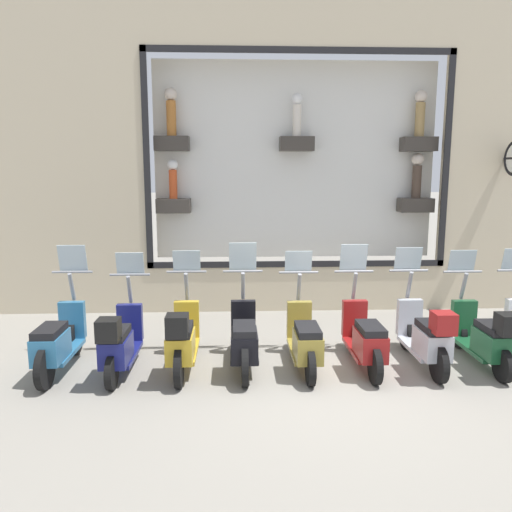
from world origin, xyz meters
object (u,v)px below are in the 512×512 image
(scooter_silver_2, at_px, (426,336))
(scooter_olive_4, at_px, (305,340))
(scooter_teal_8, at_px, (58,342))
(scooter_green_1, at_px, (486,337))
(scooter_navy_7, at_px, (120,342))
(scooter_red_3, at_px, (365,339))
(scooter_yellow_6, at_px, (182,339))
(scooter_black_5, at_px, (244,339))

(scooter_silver_2, distance_m, scooter_olive_4, 1.72)
(scooter_silver_2, xyz_separation_m, scooter_teal_8, (0.07, 5.17, -0.02))
(scooter_green_1, relative_size, scooter_olive_4, 1.00)
(scooter_green_1, height_order, scooter_navy_7, scooter_green_1)
(scooter_green_1, xyz_separation_m, scooter_red_3, (0.07, 1.72, -0.03))
(scooter_navy_7, bearing_deg, scooter_red_3, -88.81)
(scooter_silver_2, height_order, scooter_yellow_6, scooter_silver_2)
(scooter_silver_2, xyz_separation_m, scooter_yellow_6, (0.00, 3.44, 0.00))
(scooter_red_3, bearing_deg, scooter_teal_8, 89.93)
(scooter_red_3, bearing_deg, scooter_olive_4, 90.28)
(scooter_red_3, xyz_separation_m, scooter_black_5, (0.00, 1.72, 0.01))
(scooter_silver_2, distance_m, scooter_teal_8, 5.17)
(scooter_olive_4, xyz_separation_m, scooter_navy_7, (-0.07, 2.58, 0.03))
(scooter_yellow_6, bearing_deg, scooter_olive_4, -88.18)
(scooter_red_3, xyz_separation_m, scooter_olive_4, (-0.00, 0.86, -0.01))
(scooter_silver_2, bearing_deg, scooter_teal_8, 89.27)
(scooter_olive_4, bearing_deg, scooter_red_3, -89.72)
(scooter_navy_7, relative_size, scooter_teal_8, 0.99)
(scooter_silver_2, bearing_deg, scooter_olive_4, 88.10)
(scooter_silver_2, xyz_separation_m, scooter_olive_4, (0.06, 1.72, -0.05))
(scooter_olive_4, bearing_deg, scooter_teal_8, 89.85)
(scooter_olive_4, bearing_deg, scooter_black_5, 89.48)
(scooter_green_1, bearing_deg, scooter_teal_8, 89.28)
(scooter_green_1, relative_size, scooter_silver_2, 0.99)
(scooter_olive_4, height_order, scooter_black_5, scooter_black_5)
(scooter_green_1, relative_size, scooter_navy_7, 1.00)
(scooter_black_5, bearing_deg, scooter_green_1, -91.24)
(scooter_navy_7, bearing_deg, scooter_yellow_6, -89.17)
(scooter_olive_4, height_order, scooter_navy_7, scooter_olive_4)
(scooter_red_3, distance_m, scooter_olive_4, 0.86)
(scooter_green_1, bearing_deg, scooter_black_5, 88.76)
(scooter_black_5, height_order, scooter_navy_7, scooter_black_5)
(scooter_black_5, relative_size, scooter_teal_8, 1.00)
(scooter_olive_4, relative_size, scooter_black_5, 0.99)
(scooter_teal_8, bearing_deg, scooter_black_5, -90.03)
(scooter_olive_4, height_order, scooter_teal_8, scooter_teal_8)
(scooter_red_3, relative_size, scooter_black_5, 1.00)
(scooter_black_5, xyz_separation_m, scooter_teal_8, (0.00, 2.58, 0.01))
(scooter_silver_2, height_order, scooter_teal_8, scooter_teal_8)
(scooter_black_5, relative_size, scooter_navy_7, 1.01)
(scooter_yellow_6, xyz_separation_m, scooter_navy_7, (-0.01, 0.86, -0.02))
(scooter_red_3, height_order, scooter_yellow_6, scooter_red_3)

